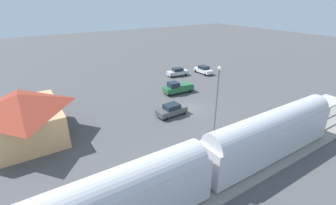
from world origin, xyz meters
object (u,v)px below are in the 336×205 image
(pedestrian_on_platform, at_px, (271,120))
(sedan_white, at_px, (203,70))
(light_pole_near_platform, at_px, (217,93))
(sedan_charcoal, at_px, (172,110))
(sedan_silver, at_px, (178,72))
(pickup_green, at_px, (178,88))
(station_building, at_px, (23,116))

(pedestrian_on_platform, height_order, sedan_white, pedestrian_on_platform)
(sedan_white, height_order, light_pole_near_platform, light_pole_near_platform)
(sedan_charcoal, height_order, sedan_silver, same)
(sedan_white, bearing_deg, sedan_charcoal, 127.89)
(sedan_charcoal, height_order, pickup_green, pickup_green)
(sedan_white, bearing_deg, pickup_green, 120.19)
(sedan_charcoal, bearing_deg, light_pole_near_platform, -164.59)
(pickup_green, xyz_separation_m, light_pole_near_platform, (-13.83, 4.03, 4.29))
(pedestrian_on_platform, xyz_separation_m, pickup_green, (17.01, 2.71, -0.25))
(station_building, height_order, sedan_white, station_building)
(sedan_white, height_order, sedan_silver, same)
(pedestrian_on_platform, distance_m, sedan_charcoal, 13.28)
(light_pole_near_platform, bearing_deg, pickup_green, -16.24)
(pickup_green, distance_m, light_pole_near_platform, 15.03)
(pedestrian_on_platform, distance_m, pickup_green, 17.22)
(sedan_white, relative_size, sedan_silver, 0.96)
(sedan_white, relative_size, light_pole_near_platform, 0.53)
(pedestrian_on_platform, bearing_deg, light_pole_near_platform, 64.73)
(sedan_charcoal, relative_size, pickup_green, 0.83)
(light_pole_near_platform, bearing_deg, station_building, 60.71)
(light_pole_near_platform, bearing_deg, pedestrian_on_platform, -115.27)
(sedan_silver, bearing_deg, station_building, 110.59)
(station_building, bearing_deg, sedan_silver, -69.41)
(sedan_charcoal, bearing_deg, pickup_green, -40.54)
(station_building, distance_m, sedan_silver, 32.03)
(pedestrian_on_platform, distance_m, sedan_silver, 25.82)
(pedestrian_on_platform, xyz_separation_m, sedan_silver, (25.62, -3.21, -0.40))
(sedan_charcoal, height_order, sedan_white, same)
(pedestrian_on_platform, bearing_deg, sedan_silver, -7.14)
(pickup_green, bearing_deg, sedan_white, -59.81)
(sedan_charcoal, bearing_deg, sedan_silver, -37.33)
(station_building, height_order, pedestrian_on_platform, station_building)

